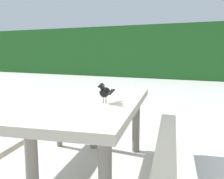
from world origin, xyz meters
The scene contains 3 objects.
hedge_wall centered at (0.00, 10.24, 1.19)m, with size 28.00×2.21×2.38m, color #235B23.
picnic_table_foreground centered at (-0.31, 0.16, 0.56)m, with size 1.97×2.00×0.74m.
bird_grackle centered at (-0.20, 0.10, 0.84)m, with size 0.08×0.29×0.18m.
Camera 1 is at (0.77, -1.87, 1.19)m, focal length 40.59 mm.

